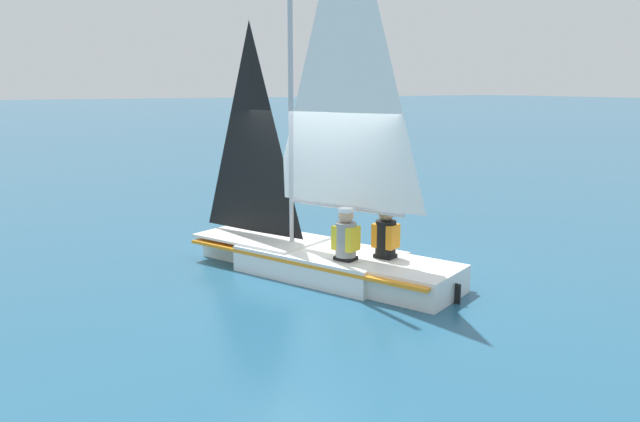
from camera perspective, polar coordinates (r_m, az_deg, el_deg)
ground_plane at (r=9.76m, az=0.00°, el=-5.76°), size 260.00×260.00×0.00m
sailboat_main at (r=9.54m, az=-0.01°, el=-0.86°), size 4.53×3.01×5.81m
sailor_helm at (r=9.01m, az=2.37°, el=-3.07°), size 0.42×0.40×1.16m
sailor_crew at (r=9.17m, az=6.02°, el=-2.85°), size 0.42×0.40×1.16m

